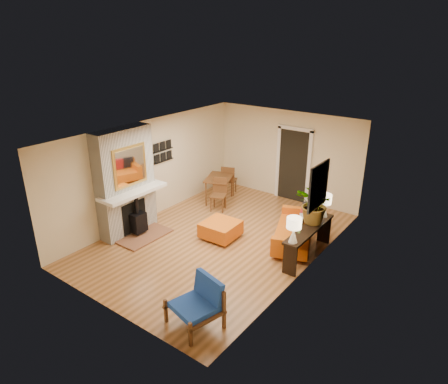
# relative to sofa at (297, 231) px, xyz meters

# --- Properties ---
(room_shell) EXTENTS (6.50, 6.50, 6.50)m
(room_shell) POSITION_rel_sofa_xyz_m (-0.98, 1.72, 0.92)
(room_shell) COLOR #B67946
(room_shell) RESTS_ON ground
(fireplace) EXTENTS (1.09, 1.68, 2.60)m
(fireplace) POSITION_rel_sofa_xyz_m (-3.59, -1.92, 0.92)
(fireplace) COLOR white
(fireplace) RESTS_ON ground
(sofa) EXTENTS (1.41, 2.03, 0.74)m
(sofa) POSITION_rel_sofa_xyz_m (0.00, 0.00, 0.00)
(sofa) COLOR silver
(sofa) RESTS_ON ground
(ottoman) EXTENTS (0.83, 0.83, 0.41)m
(ottoman) POSITION_rel_sofa_xyz_m (-1.59, -0.85, -0.09)
(ottoman) COLOR silver
(ottoman) RESTS_ON ground
(blue_chair) EXTENTS (0.96, 0.94, 0.83)m
(blue_chair) POSITION_rel_sofa_xyz_m (-0.07, -3.46, 0.12)
(blue_chair) COLOR brown
(blue_chair) RESTS_ON ground
(dining_table) EXTENTS (1.14, 1.71, 0.91)m
(dining_table) POSITION_rel_sofa_xyz_m (-2.91, 0.95, 0.27)
(dining_table) COLOR brown
(dining_table) RESTS_ON ground
(console_table) EXTENTS (0.34, 1.85, 0.72)m
(console_table) POSITION_rel_sofa_xyz_m (0.48, -0.42, 0.25)
(console_table) COLOR black
(console_table) RESTS_ON ground
(lamp_near) EXTENTS (0.30, 0.30, 0.54)m
(lamp_near) POSITION_rel_sofa_xyz_m (0.48, -1.20, 0.74)
(lamp_near) COLOR white
(lamp_near) RESTS_ON console_table
(lamp_far) EXTENTS (0.30, 0.30, 0.54)m
(lamp_far) POSITION_rel_sofa_xyz_m (0.48, 0.29, 0.74)
(lamp_far) COLOR white
(lamp_far) RESTS_ON console_table
(houseplant) EXTENTS (0.95, 0.87, 0.91)m
(houseplant) POSITION_rel_sofa_xyz_m (0.47, -0.16, 0.86)
(houseplant) COLOR #1E5919
(houseplant) RESTS_ON console_table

